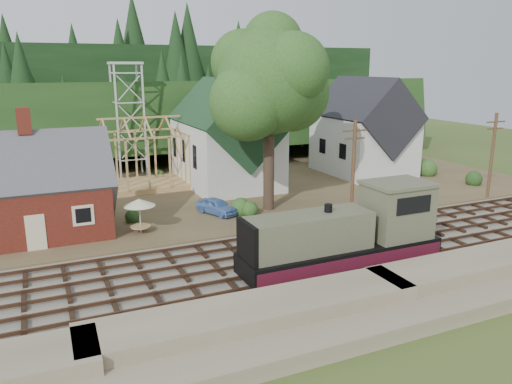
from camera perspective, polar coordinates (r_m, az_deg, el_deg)
name	(u,v)px	position (r m, az deg, el deg)	size (l,w,h in m)	color
ground	(307,256)	(32.95, 5.88, -7.24)	(140.00, 140.00, 0.00)	#384C1E
embankment	(392,313)	(26.62, 15.31, -13.16)	(64.00, 5.00, 1.60)	#7F7259
railroad_bed	(307,254)	(32.92, 5.88, -7.12)	(64.00, 11.00, 0.16)	#726B5B
village_flat	(214,192)	(48.55, -4.79, 0.03)	(64.00, 26.00, 0.30)	brown
hillside	(156,154)	(71.19, -11.31, 4.24)	(70.00, 28.00, 8.00)	#1E3F19
ridge	(134,139)	(86.68, -13.76, 5.86)	(80.00, 20.00, 12.00)	black
depot	(32,195)	(38.44, -24.21, -0.29)	(10.80, 7.41, 9.00)	#571813
church	(227,137)	(49.81, -3.39, 6.31)	(8.40, 15.17, 13.00)	silver
farmhouse	(363,132)	(56.94, 12.19, 6.70)	(8.40, 10.80, 10.60)	silver
timber_frame	(142,158)	(50.13, -12.91, 3.81)	(8.20, 6.20, 6.99)	tan
lattice_tower	(126,85)	(55.29, -14.59, 11.73)	(3.20, 3.20, 12.12)	silver
big_tree	(271,89)	(40.63, 1.69, 11.68)	(10.90, 8.40, 14.70)	#38281E
telegraph_pole_near	(353,169)	(39.63, 11.05, 2.65)	(2.20, 0.28, 8.00)	#4C331E
telegraph_pole_far	(492,155)	(49.73, 25.37, 3.86)	(2.20, 0.28, 8.00)	#4C331E
locomotive	(349,235)	(30.37, 10.57, -4.90)	(12.48, 3.12, 4.98)	black
car_blue	(217,206)	(40.63, -4.52, -1.61)	(1.55, 3.86, 1.31)	#628FD3
car_red	(403,161)	(62.12, 16.50, 3.39)	(2.22, 4.81, 1.34)	red
patio_set	(139,204)	(36.56, -13.20, -1.34)	(2.26, 2.26, 2.52)	silver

